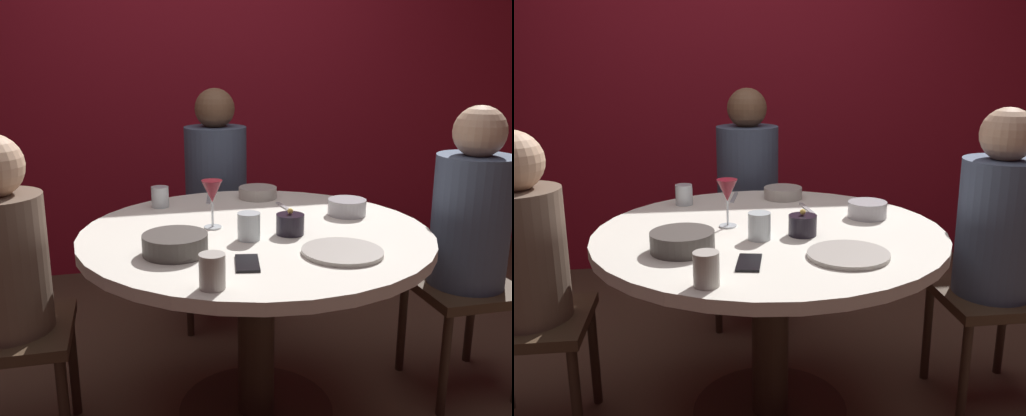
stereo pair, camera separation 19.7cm
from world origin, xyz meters
TOP-DOWN VIEW (x-y plane):
  - ground_plane at (0.00, 0.00)m, footprint 8.00×8.00m
  - back_wall at (0.00, 1.77)m, footprint 6.00×0.10m
  - dining_table at (0.00, 0.00)m, footprint 1.25×1.25m
  - seated_diner_left at (-0.85, 0.00)m, footprint 0.40×0.40m
  - seated_diner_back at (0.00, 0.88)m, footprint 0.40×0.40m
  - seated_diner_right at (0.87, 0.00)m, footprint 0.40×0.40m
  - candle_holder at (0.10, -0.08)m, footprint 0.10×0.10m
  - wine_glass at (-0.15, 0.06)m, footprint 0.08×0.08m
  - dinner_plate at (0.20, -0.32)m, footprint 0.26×0.26m
  - cell_phone at (-0.11, -0.34)m, footprint 0.09×0.15m
  - bowl_serving_large at (0.39, 0.11)m, footprint 0.15×0.15m
  - bowl_salad_center at (0.12, 0.46)m, footprint 0.17×0.17m
  - bowl_small_white at (-0.31, -0.19)m, footprint 0.21×0.21m
  - cup_near_candle at (-0.24, -0.49)m, footprint 0.07×0.07m
  - cup_by_left_diner at (-0.31, 0.40)m, footprint 0.07×0.07m
  - cup_by_right_diner at (-0.05, -0.11)m, footprint 0.08×0.08m
  - fork_near_plate at (-0.10, 0.49)m, footprint 0.05×0.18m
  - knife_near_plate at (0.19, 0.26)m, footprint 0.04×0.18m

SIDE VIEW (x-z plane):
  - ground_plane at x=0.00m, z-range 0.00..0.00m
  - dining_table at x=0.00m, z-range 0.21..0.97m
  - seated_diner_left at x=-0.85m, z-range 0.14..1.27m
  - seated_diner_right at x=0.87m, z-range 0.14..1.32m
  - seated_diner_back at x=0.00m, z-range 0.14..1.35m
  - fork_near_plate at x=-0.10m, z-range 0.76..0.76m
  - knife_near_plate at x=0.19m, z-range 0.76..0.76m
  - cell_phone at x=-0.11m, z-range 0.76..0.77m
  - dinner_plate at x=0.20m, z-range 0.76..0.77m
  - bowl_salad_center at x=0.12m, z-range 0.76..0.81m
  - bowl_serving_large at x=0.39m, z-range 0.76..0.82m
  - bowl_small_white at x=-0.31m, z-range 0.76..0.82m
  - candle_holder at x=0.10m, z-range 0.75..0.84m
  - cup_by_left_diner at x=-0.31m, z-range 0.76..0.84m
  - cup_by_right_diner at x=-0.05m, z-range 0.76..0.85m
  - cup_near_candle at x=-0.24m, z-range 0.76..0.85m
  - wine_glass at x=-0.15m, z-range 0.80..0.97m
  - back_wall at x=0.00m, z-range 0.00..2.60m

